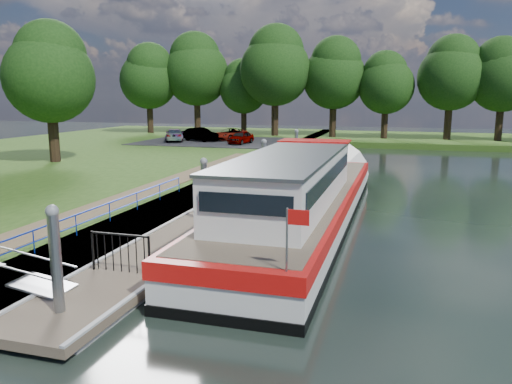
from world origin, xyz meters
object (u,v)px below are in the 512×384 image
(pontoon, at_px, (240,203))
(car_a, at_px, (241,137))
(car_b, at_px, (200,134))
(car_d, at_px, (230,134))
(barge, at_px, (305,197))
(car_c, at_px, (175,135))

(pontoon, relative_size, car_a, 8.43)
(car_b, relative_size, car_d, 0.94)
(car_a, bearing_deg, barge, -58.70)
(car_b, bearing_deg, car_c, 134.90)
(car_a, relative_size, car_d, 0.82)
(pontoon, bearing_deg, car_c, 121.86)
(barge, height_order, car_a, barge)
(pontoon, distance_m, car_b, 27.32)
(car_b, xyz_separation_m, car_c, (-2.40, -0.97, -0.05))
(car_c, bearing_deg, car_b, 178.52)
(barge, xyz_separation_m, car_b, (-15.77, 26.44, 0.42))
(car_b, distance_m, car_d, 3.14)
(car_c, bearing_deg, car_a, 152.07)
(pontoon, bearing_deg, car_d, 110.12)
(car_a, xyz_separation_m, car_c, (-7.21, 0.55, 0.02))
(barge, relative_size, car_d, 4.87)
(car_b, distance_m, car_c, 2.59)
(barge, distance_m, car_c, 31.29)
(pontoon, distance_m, car_d, 27.97)
(car_a, relative_size, car_c, 0.82)
(car_a, height_order, car_c, car_c)
(car_c, bearing_deg, car_d, -174.23)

